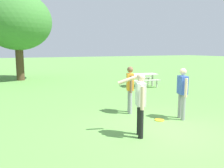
{
  "coord_description": "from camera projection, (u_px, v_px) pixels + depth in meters",
  "views": [
    {
      "loc": [
        -4.08,
        -4.95,
        2.23
      ],
      "look_at": [
        -0.37,
        2.43,
        1.0
      ],
      "focal_mm": 37.59,
      "sensor_mm": 36.0,
      "label": 1
    }
  ],
  "objects": [
    {
      "name": "person_thrower",
      "position": [
        140.0,
        100.0,
        5.92
      ],
      "size": [
        0.6,
        0.79,
        1.64
      ],
      "color": "black",
      "rests_on": "ground"
    },
    {
      "name": "person_catcher",
      "position": [
        130.0,
        87.0,
        8.14
      ],
      "size": [
        0.36,
        0.56,
        1.64
      ],
      "color": "gray",
      "rests_on": "ground"
    },
    {
      "name": "picnic_table_near",
      "position": [
        142.0,
        77.0,
        14.03
      ],
      "size": [
        1.93,
        1.71,
        0.77
      ],
      "color": "beige",
      "rests_on": "ground"
    },
    {
      "name": "frisbee",
      "position": [
        159.0,
        120.0,
        7.41
      ],
      "size": [
        0.3,
        0.3,
        0.03
      ],
      "primitive_type": "cylinder",
      "color": "yellow",
      "rests_on": "ground"
    },
    {
      "name": "person_bystander",
      "position": [
        182.0,
        90.0,
        7.43
      ],
      "size": [
        0.33,
        0.58,
        1.64
      ],
      "color": "gray",
      "rests_on": "ground"
    },
    {
      "name": "ground_plane",
      "position": [
        163.0,
        130.0,
        6.52
      ],
      "size": [
        120.0,
        120.0,
        0.0
      ],
      "primitive_type": "plane",
      "color": "#609947"
    },
    {
      "name": "tree_back_left",
      "position": [
        17.0,
        22.0,
        16.35
      ],
      "size": [
        4.71,
        4.71,
        6.15
      ],
      "color": "#4C3823",
      "rests_on": "ground"
    }
  ]
}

